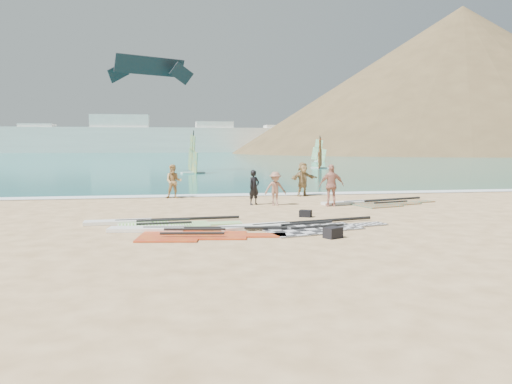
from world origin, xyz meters
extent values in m
plane|color=#DCB781|center=(0.00, 0.00, 0.00)|extent=(300.00, 300.00, 0.00)
cube|color=#0D605D|center=(0.00, 132.00, 0.00)|extent=(300.00, 240.00, 0.06)
cube|color=white|center=(0.00, 12.30, 0.00)|extent=(300.00, 1.20, 0.04)
cube|color=white|center=(-20.00, 150.00, 4.03)|extent=(160.00, 8.00, 8.00)
cube|color=white|center=(-45.00, 150.00, 4.53)|extent=(10.00, 7.00, 9.00)
cube|color=white|center=(-20.00, 150.00, 6.03)|extent=(18.00, 7.00, 12.00)
cube|color=white|center=(10.00, 150.00, 5.03)|extent=(12.00, 7.00, 10.00)
cube|color=white|center=(35.00, 150.00, 4.53)|extent=(16.00, 7.00, 9.00)
cube|color=white|center=(55.00, 150.00, 5.53)|extent=(10.00, 7.00, 11.00)
cone|color=brown|center=(85.00, 130.00, 0.00)|extent=(143.00, 143.00, 45.00)
cube|color=#28282B|center=(0.47, 0.76, 0.02)|extent=(2.33, 2.48, 0.04)
cube|color=#28282B|center=(2.09, 1.16, 0.02)|extent=(1.75, 1.67, 0.04)
cube|color=#28282B|center=(3.40, 1.49, 0.02)|extent=(1.37, 0.91, 0.04)
cylinder|color=black|center=(1.56, 2.00, 0.10)|extent=(4.69, 1.28, 0.11)
cylinder|color=black|center=(1.09, 1.29, 0.16)|extent=(1.95, 0.56, 0.08)
cylinder|color=black|center=(1.26, 0.58, 0.16)|extent=(1.95, 0.56, 0.08)
cube|color=white|center=(-0.67, 1.44, 0.06)|extent=(2.60, 1.27, 0.12)
cube|color=#60C826|center=(-4.46, 2.41, 0.02)|extent=(1.91, 2.09, 0.04)
cube|color=#60C826|center=(-2.88, 2.52, 0.02)|extent=(1.47, 1.38, 0.04)
cube|color=#60C826|center=(-1.60, 2.60, 0.02)|extent=(1.22, 0.67, 0.04)
cylinder|color=black|center=(-3.24, 3.38, 0.10)|extent=(4.55, 0.42, 0.11)
cylinder|color=black|center=(-3.80, 2.80, 0.16)|extent=(1.88, 0.21, 0.08)
cylinder|color=black|center=(-3.75, 2.11, 0.16)|extent=(1.88, 0.21, 0.08)
cube|color=white|center=(-5.41, 3.24, 0.06)|extent=(2.41, 0.80, 0.12)
cube|color=#FE4600|center=(5.85, 6.89, 0.02)|extent=(2.32, 2.46, 0.04)
cube|color=#FE4600|center=(7.42, 7.34, 0.02)|extent=(1.73, 1.66, 0.04)
cube|color=#FE4600|center=(8.69, 7.70, 0.02)|extent=(1.34, 0.92, 0.04)
cylinder|color=black|center=(6.87, 8.14, 0.10)|extent=(4.53, 1.40, 0.11)
cylinder|color=black|center=(6.44, 7.43, 0.16)|extent=(1.88, 0.61, 0.08)
cylinder|color=black|center=(6.63, 6.74, 0.16)|extent=(1.88, 0.61, 0.08)
cube|color=white|center=(4.72, 7.52, 0.06)|extent=(2.53, 1.31, 0.12)
cube|color=red|center=(-3.54, 0.45, 0.02)|extent=(2.15, 2.32, 0.04)
cube|color=red|center=(-1.90, 0.21, 0.02)|extent=(1.63, 1.54, 0.04)
cube|color=red|center=(-0.57, 0.01, 0.02)|extent=(1.32, 0.80, 0.04)
cylinder|color=black|center=(-2.07, 1.17, 0.10)|extent=(4.72, 0.82, 0.11)
cylinder|color=black|center=(-2.77, 0.70, 0.16)|extent=(1.95, 0.37, 0.08)
cylinder|color=black|center=(-2.88, -0.01, 0.16)|extent=(1.95, 0.37, 0.08)
cube|color=white|center=(-4.32, 1.51, 0.06)|extent=(2.55, 1.03, 0.12)
cube|color=black|center=(1.38, -0.64, 0.17)|extent=(0.64, 0.58, 0.33)
cube|color=black|center=(1.70, 3.77, 0.14)|extent=(0.56, 0.50, 0.27)
imported|color=black|center=(0.33, 8.03, 0.82)|extent=(0.72, 0.65, 1.65)
imported|color=tan|center=(-3.42, 11.50, 0.90)|extent=(0.93, 0.76, 1.79)
imported|color=#986752|center=(1.28, 7.65, 0.79)|extent=(1.03, 0.60, 1.58)
imported|color=tan|center=(3.76, 6.86, 0.97)|extent=(1.17, 0.55, 1.94)
imported|color=#9A7B4D|center=(3.62, 11.50, 0.93)|extent=(1.81, 1.18, 1.87)
cube|color=white|center=(-1.57, 33.14, 0.10)|extent=(2.38, 1.29, 0.13)
cube|color=#FFAA0E|center=(-1.57, 33.14, 1.21)|extent=(0.85, 2.70, 2.49)
cube|color=#FFAA0E|center=(-1.57, 33.14, 2.92)|extent=(0.50, 1.53, 1.73)
cylinder|color=black|center=(-1.57, 33.14, 2.16)|extent=(0.31, 0.78, 3.95)
cube|color=white|center=(13.44, 40.95, 0.09)|extent=(2.17, 1.48, 0.12)
cube|color=red|center=(13.44, 40.95, 1.12)|extent=(1.19, 2.35, 2.30)
cube|color=red|center=(13.44, 40.95, 2.70)|extent=(0.69, 1.34, 1.60)
cylinder|color=black|center=(13.44, 40.95, 2.00)|extent=(0.40, 0.69, 3.65)
cube|color=white|center=(19.88, 63.16, 0.09)|extent=(1.91, 2.07, 0.13)
cube|color=green|center=(19.88, 63.16, 1.16)|extent=(2.07, 1.79, 2.38)
cube|color=green|center=(19.88, 63.16, 2.80)|extent=(1.18, 1.03, 1.65)
cylinder|color=black|center=(19.88, 63.16, 2.07)|extent=(0.63, 0.56, 3.78)
cube|color=black|center=(-5.58, 37.20, 10.71)|extent=(6.96, 4.05, 1.76)
cube|color=black|center=(-8.39, 35.82, 10.01)|extent=(2.03, 1.75, 2.24)
cube|color=black|center=(-2.77, 38.58, 10.01)|extent=(2.52, 1.19, 2.24)
camera|label=1|loc=(-3.40, -15.12, 2.88)|focal=35.00mm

